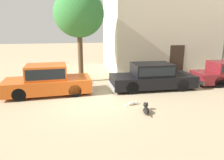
% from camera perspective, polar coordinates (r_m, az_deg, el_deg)
% --- Properties ---
extents(ground_plane, '(80.00, 80.00, 0.00)m').
position_cam_1_polar(ground_plane, '(9.65, -5.07, -5.75)').
color(ground_plane, tan).
extents(parked_sedan_nearest, '(4.40, 1.95, 1.51)m').
position_cam_1_polar(parked_sedan_nearest, '(10.89, -17.21, 0.02)').
color(parked_sedan_nearest, '#D15619').
rests_on(parked_sedan_nearest, ground_plane).
extents(parked_sedan_second, '(4.74, 1.96, 1.41)m').
position_cam_1_polar(parked_sedan_second, '(11.63, 10.92, 1.03)').
color(parked_sedan_second, black).
rests_on(parked_sedan_second, ground_plane).
extents(apartment_block, '(12.50, 5.43, 8.75)m').
position_cam_1_polar(apartment_block, '(18.82, 19.09, 16.65)').
color(apartment_block, beige).
rests_on(apartment_block, ground_plane).
extents(stray_dog_spotted, '(0.40, 0.95, 0.36)m').
position_cam_1_polar(stray_dog_spotted, '(8.39, 9.31, -7.88)').
color(stray_dog_spotted, black).
rests_on(stray_dog_spotted, ground_plane).
extents(stray_cat, '(0.62, 0.28, 0.17)m').
position_cam_1_polar(stray_cat, '(9.16, 5.61, -6.35)').
color(stray_cat, beige).
rests_on(stray_cat, ground_plane).
extents(acacia_tree_left, '(2.93, 2.63, 5.48)m').
position_cam_1_polar(acacia_tree_left, '(12.84, -9.03, 17.42)').
color(acacia_tree_left, brown).
rests_on(acacia_tree_left, ground_plane).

